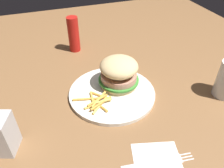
{
  "coord_description": "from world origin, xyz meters",
  "views": [
    {
      "loc": [
        0.15,
        0.52,
        0.46
      ],
      "look_at": [
        -0.02,
        0.02,
        0.04
      ],
      "focal_mm": 35.6,
      "sensor_mm": 36.0,
      "label": 1
    }
  ],
  "objects": [
    {
      "name": "plate",
      "position": [
        -0.02,
        0.02,
        0.01
      ],
      "size": [
        0.27,
        0.27,
        0.01
      ],
      "primitive_type": "cylinder",
      "color": "silver",
      "rests_on": "ground_plane"
    },
    {
      "name": "ketchup_bottle",
      "position": [
        0.03,
        -0.29,
        0.07
      ],
      "size": [
        0.04,
        0.04,
        0.14
      ],
      "primitive_type": "cylinder",
      "color": "#B21914",
      "rests_on": "ground_plane"
    },
    {
      "name": "sandwich",
      "position": [
        -0.06,
        -0.01,
        0.06
      ],
      "size": [
        0.13,
        0.13,
        0.1
      ],
      "color": "tan",
      "rests_on": "plate"
    },
    {
      "name": "fork",
      "position": [
        -0.04,
        0.28,
        0.0
      ],
      "size": [
        0.17,
        0.04,
        0.0
      ],
      "color": "silver",
      "rests_on": "napkin"
    },
    {
      "name": "ground_plane",
      "position": [
        0.0,
        0.0,
        0.0
      ],
      "size": [
        1.6,
        1.6,
        0.0
      ],
      "primitive_type": "plane",
      "color": "brown"
    },
    {
      "name": "napkin",
      "position": [
        -0.04,
        0.28,
        0.0
      ],
      "size": [
        0.14,
        0.14,
        0.0
      ],
      "primitive_type": "cube",
      "rotation": [
        0.0,
        0.0,
        -0.27
      ],
      "color": "white",
      "rests_on": "ground_plane"
    },
    {
      "name": "fries_pile",
      "position": [
        0.04,
        0.06,
        0.02
      ],
      "size": [
        0.11,
        0.1,
        0.01
      ],
      "color": "gold",
      "rests_on": "plate"
    }
  ]
}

